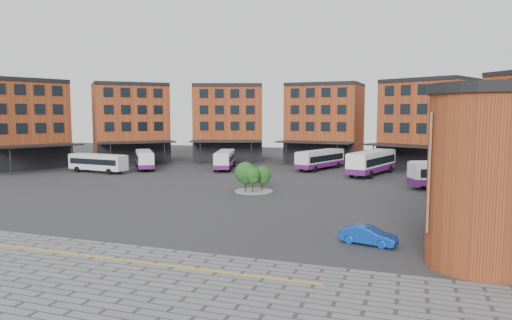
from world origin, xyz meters
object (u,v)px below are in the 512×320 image
(bus_b, at_px, (145,159))
(bus_c, at_px, (225,159))
(tree_island, at_px, (252,176))
(bus_d, at_px, (320,159))
(bus_a, at_px, (98,162))
(blue_car, at_px, (368,235))
(bus_f, at_px, (459,174))
(bus_e, at_px, (372,162))

(bus_b, distance_m, bus_c, 13.11)
(bus_b, height_order, bus_c, bus_c)
(tree_island, bearing_deg, bus_d, 82.26)
(bus_a, distance_m, blue_car, 49.99)
(bus_b, xyz_separation_m, bus_f, (46.53, -4.99, 0.21))
(bus_c, bearing_deg, bus_b, -179.23)
(bus_b, relative_size, bus_e, 0.77)
(bus_f, xyz_separation_m, blue_car, (-7.99, -27.48, -1.16))
(bus_a, bearing_deg, bus_d, -58.50)
(bus_f, bearing_deg, bus_d, -149.38)
(bus_d, bearing_deg, bus_b, -142.52)
(bus_d, bearing_deg, bus_f, -14.69)
(bus_e, bearing_deg, tree_island, -104.22)
(bus_d, relative_size, blue_car, 2.94)
(bus_c, relative_size, blue_car, 2.79)
(bus_f, height_order, blue_car, bus_f)
(tree_island, relative_size, bus_e, 0.35)
(blue_car, bearing_deg, tree_island, 52.66)
(bus_b, bearing_deg, bus_a, -158.67)
(bus_a, distance_m, bus_e, 41.19)
(tree_island, distance_m, bus_f, 24.73)
(bus_a, relative_size, bus_f, 0.86)
(bus_c, bearing_deg, bus_a, -164.77)
(bus_e, relative_size, bus_f, 1.08)
(tree_island, height_order, bus_e, bus_e)
(bus_d, bearing_deg, blue_car, -54.36)
(tree_island, bearing_deg, bus_c, 121.03)
(bus_c, bearing_deg, bus_f, -31.26)
(bus_a, xyz_separation_m, bus_b, (4.10, 6.40, -0.08))
(bus_a, xyz_separation_m, bus_f, (50.64, 1.41, 0.13))
(bus_e, bearing_deg, bus_a, -148.37)
(blue_car, bearing_deg, bus_c, 48.14)
(tree_island, bearing_deg, bus_e, 59.44)
(bus_b, bearing_deg, bus_e, -28.83)
(bus_a, bearing_deg, tree_island, -101.28)
(tree_island, bearing_deg, bus_f, 24.41)
(bus_b, distance_m, bus_d, 28.52)
(bus_f, bearing_deg, tree_island, -90.09)
(bus_a, distance_m, bus_d, 34.68)
(tree_island, relative_size, bus_d, 0.39)
(blue_car, bearing_deg, bus_b, 62.45)
(bus_b, distance_m, blue_car, 50.40)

